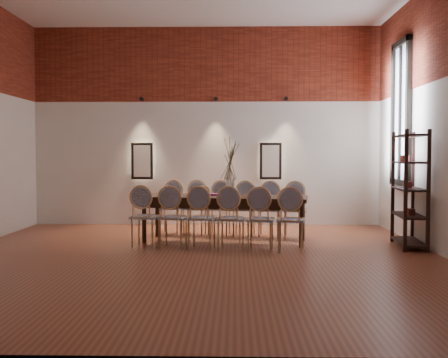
{
  "coord_description": "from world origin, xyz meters",
  "views": [
    {
      "loc": [
        0.58,
        -7.14,
        1.43
      ],
      "look_at": [
        0.41,
        1.01,
        1.05
      ],
      "focal_mm": 42.0,
      "sensor_mm": 36.0,
      "label": 1
    }
  ],
  "objects_px": {
    "chair_far_b": "(195,208)",
    "chair_far_f": "(295,210)",
    "book": "(213,194)",
    "chair_near_b": "(173,217)",
    "dining_table": "(225,219)",
    "chair_near_d": "(231,219)",
    "chair_far_e": "(269,209)",
    "chair_far_d": "(244,209)",
    "bowl": "(203,191)",
    "vase": "(230,187)",
    "chair_far_c": "(219,209)",
    "chair_far_a": "(171,208)",
    "shelving_rack": "(410,189)",
    "chair_near_f": "(291,220)",
    "chair_near_a": "(145,217)",
    "chair_near_c": "(202,218)",
    "chair_near_e": "(260,219)"
  },
  "relations": [
    {
      "from": "book",
      "to": "shelving_rack",
      "type": "relative_size",
      "value": 0.14
    },
    {
      "from": "chair_near_b",
      "to": "chair_near_f",
      "type": "height_order",
      "value": "same"
    },
    {
      "from": "chair_near_d",
      "to": "chair_far_c",
      "type": "xyz_separation_m",
      "value": [
        -0.22,
        1.47,
        0.0
      ]
    },
    {
      "from": "chair_far_b",
      "to": "chair_far_d",
      "type": "distance_m",
      "value": 0.89
    },
    {
      "from": "dining_table",
      "to": "chair_near_c",
      "type": "xyz_separation_m",
      "value": [
        -0.33,
        -0.67,
        0.09
      ]
    },
    {
      "from": "chair_far_a",
      "to": "shelving_rack",
      "type": "bearing_deg",
      "value": 170.3
    },
    {
      "from": "chair_near_b",
      "to": "chair_far_f",
      "type": "height_order",
      "value": "same"
    },
    {
      "from": "chair_far_c",
      "to": "chair_far_e",
      "type": "distance_m",
      "value": 0.89
    },
    {
      "from": "chair_far_a",
      "to": "chair_far_c",
      "type": "relative_size",
      "value": 1.0
    },
    {
      "from": "chair_far_a",
      "to": "shelving_rack",
      "type": "xyz_separation_m",
      "value": [
        3.86,
        -1.3,
        0.43
      ]
    },
    {
      "from": "chair_near_d",
      "to": "chair_far_f",
      "type": "bearing_deg",
      "value": 57.85
    },
    {
      "from": "chair_near_e",
      "to": "chair_far_a",
      "type": "distance_m",
      "value": 2.28
    },
    {
      "from": "vase",
      "to": "bowl",
      "type": "xyz_separation_m",
      "value": [
        -0.45,
        0.02,
        -0.06
      ]
    },
    {
      "from": "chair_near_d",
      "to": "bowl",
      "type": "bearing_deg",
      "value": 131.34
    },
    {
      "from": "chair_near_a",
      "to": "chair_far_c",
      "type": "height_order",
      "value": "same"
    },
    {
      "from": "chair_near_f",
      "to": "book",
      "type": "bearing_deg",
      "value": 147.37
    },
    {
      "from": "chair_near_b",
      "to": "chair_far_e",
      "type": "relative_size",
      "value": 1.0
    },
    {
      "from": "chair_near_c",
      "to": "chair_near_e",
      "type": "height_order",
      "value": "same"
    },
    {
      "from": "chair_near_d",
      "to": "chair_far_b",
      "type": "distance_m",
      "value": 1.68
    },
    {
      "from": "chair_near_f",
      "to": "chair_far_f",
      "type": "height_order",
      "value": "same"
    },
    {
      "from": "vase",
      "to": "chair_far_c",
      "type": "bearing_deg",
      "value": 104.94
    },
    {
      "from": "chair_near_d",
      "to": "chair_near_a",
      "type": "bearing_deg",
      "value": 180.0
    },
    {
      "from": "chair_near_f",
      "to": "chair_far_b",
      "type": "height_order",
      "value": "same"
    },
    {
      "from": "chair_near_c",
      "to": "chair_far_d",
      "type": "bearing_deg",
      "value": 72.56
    },
    {
      "from": "chair_far_e",
      "to": "shelving_rack",
      "type": "distance_m",
      "value": 2.37
    },
    {
      "from": "dining_table",
      "to": "chair_near_a",
      "type": "relative_size",
      "value": 2.85
    },
    {
      "from": "chair_far_c",
      "to": "chair_far_e",
      "type": "xyz_separation_m",
      "value": [
        0.88,
        -0.14,
        0.0
      ]
    },
    {
      "from": "chair_far_b",
      "to": "chair_far_f",
      "type": "distance_m",
      "value": 1.79
    },
    {
      "from": "chair_far_b",
      "to": "chair_far_d",
      "type": "height_order",
      "value": "same"
    },
    {
      "from": "chair_near_b",
      "to": "chair_far_a",
      "type": "bearing_deg",
      "value": 107.44
    },
    {
      "from": "chair_near_b",
      "to": "chair_far_b",
      "type": "height_order",
      "value": "same"
    },
    {
      "from": "chair_far_f",
      "to": "bowl",
      "type": "bearing_deg",
      "value": 27.29
    },
    {
      "from": "chair_far_e",
      "to": "chair_near_a",
      "type": "bearing_deg",
      "value": 38.51
    },
    {
      "from": "chair_near_f",
      "to": "chair_near_a",
      "type": "bearing_deg",
      "value": -180.0
    },
    {
      "from": "bowl",
      "to": "book",
      "type": "bearing_deg",
      "value": 46.02
    },
    {
      "from": "book",
      "to": "chair_near_b",
      "type": "bearing_deg",
      "value": -126.64
    },
    {
      "from": "chair_far_a",
      "to": "chair_far_b",
      "type": "xyz_separation_m",
      "value": [
        0.44,
        -0.07,
        0.0
      ]
    },
    {
      "from": "dining_table",
      "to": "chair_near_d",
      "type": "distance_m",
      "value": 0.75
    },
    {
      "from": "dining_table",
      "to": "chair_far_d",
      "type": "xyz_separation_m",
      "value": [
        0.33,
        0.67,
        0.09
      ]
    },
    {
      "from": "chair_far_c",
      "to": "bowl",
      "type": "height_order",
      "value": "chair_far_c"
    },
    {
      "from": "chair_near_b",
      "to": "shelving_rack",
      "type": "distance_m",
      "value": 3.67
    },
    {
      "from": "chair_near_d",
      "to": "chair_far_d",
      "type": "distance_m",
      "value": 1.42
    },
    {
      "from": "dining_table",
      "to": "bowl",
      "type": "distance_m",
      "value": 0.59
    },
    {
      "from": "dining_table",
      "to": "chair_near_d",
      "type": "relative_size",
      "value": 2.85
    },
    {
      "from": "chair_near_a",
      "to": "chair_far_b",
      "type": "height_order",
      "value": "same"
    },
    {
      "from": "shelving_rack",
      "to": "chair_far_c",
      "type": "bearing_deg",
      "value": 164.37
    },
    {
      "from": "vase",
      "to": "chair_far_b",
      "type": "bearing_deg",
      "value": 128.02
    },
    {
      "from": "shelving_rack",
      "to": "chair_far_b",
      "type": "bearing_deg",
      "value": 165.88
    },
    {
      "from": "chair_near_e",
      "to": "chair_far_f",
      "type": "relative_size",
      "value": 1.0
    },
    {
      "from": "chair_far_e",
      "to": "chair_far_f",
      "type": "height_order",
      "value": "same"
    }
  ]
}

